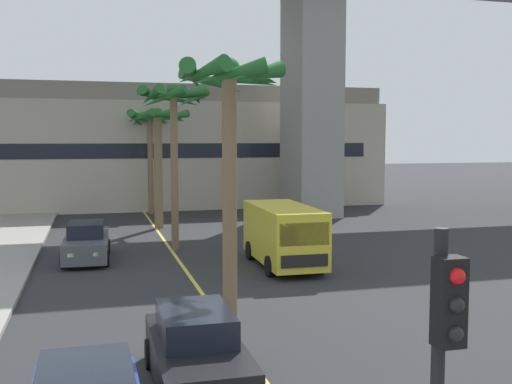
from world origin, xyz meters
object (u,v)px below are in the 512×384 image
object	(u,v)px
delivery_van	(283,234)
car_queue_third	(196,352)
car_queue_second	(86,243)
palm_tree_mid_median	(157,134)
palm_tree_farthest_median	(150,129)
palm_tree_near_median	(174,109)
palm_tree_far_median	(229,110)

from	to	relation	value
delivery_van	car_queue_third	bearing A→B (deg)	-116.43
car_queue_second	delivery_van	world-z (taller)	delivery_van
palm_tree_mid_median	palm_tree_farthest_median	bearing A→B (deg)	88.30
delivery_van	palm_tree_near_median	world-z (taller)	palm_tree_near_median
car_queue_second	palm_tree_near_median	xyz separation A→B (m)	(3.82, 1.39, 5.53)
palm_tree_far_median	palm_tree_farthest_median	xyz separation A→B (m)	(0.15, 24.21, -0.10)
delivery_van	palm_tree_farthest_median	world-z (taller)	palm_tree_farthest_median
car_queue_second	palm_tree_farthest_median	xyz separation A→B (m)	(3.99, 14.77, 4.88)
delivery_van	palm_tree_farthest_median	xyz separation A→B (m)	(-3.41, 17.94, 4.32)
delivery_van	palm_tree_far_median	size ratio (longest dim) A/B	0.75
palm_tree_far_median	palm_tree_farthest_median	distance (m)	24.21
car_queue_second	palm_tree_far_median	world-z (taller)	palm_tree_far_median
car_queue_second	palm_tree_far_median	bearing A→B (deg)	-67.86
car_queue_third	palm_tree_far_median	bearing A→B (deg)	68.65
car_queue_third	palm_tree_farthest_median	world-z (taller)	palm_tree_farthest_median
delivery_van	palm_tree_far_median	distance (m)	8.46
delivery_van	car_queue_second	bearing A→B (deg)	156.82
palm_tree_mid_median	palm_tree_farthest_median	size ratio (longest dim) A/B	0.98
delivery_van	palm_tree_farthest_median	bearing A→B (deg)	100.76
car_queue_second	palm_tree_near_median	distance (m)	6.86
palm_tree_mid_median	palm_tree_far_median	xyz separation A→B (m)	(0.05, -17.64, 0.47)
palm_tree_farthest_median	palm_tree_far_median	bearing A→B (deg)	-90.35
car_queue_third	palm_tree_mid_median	bearing A→B (deg)	85.88
car_queue_third	delivery_van	bearing A→B (deg)	63.57
car_queue_third	palm_tree_near_median	world-z (taller)	palm_tree_near_median
delivery_van	palm_tree_far_median	world-z (taller)	palm_tree_far_median
palm_tree_near_median	car_queue_third	bearing A→B (deg)	-96.06
delivery_van	palm_tree_near_median	distance (m)	7.63
car_queue_second	palm_tree_farthest_median	bearing A→B (deg)	74.89
car_queue_second	car_queue_third	xyz separation A→B (m)	(2.23, -13.57, 0.00)
delivery_van	palm_tree_mid_median	world-z (taller)	palm_tree_mid_median
palm_tree_near_median	palm_tree_farthest_median	world-z (taller)	palm_tree_near_median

